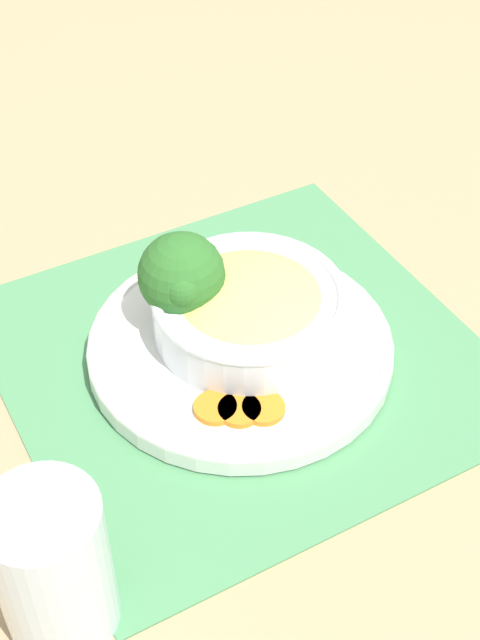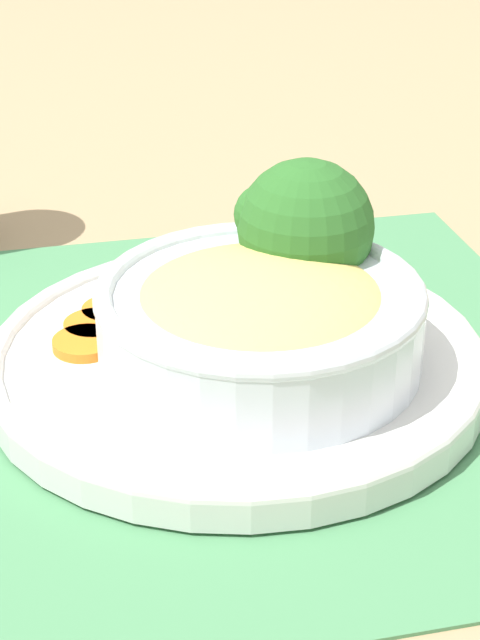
% 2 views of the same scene
% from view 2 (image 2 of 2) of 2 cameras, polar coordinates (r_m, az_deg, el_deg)
% --- Properties ---
extents(ground_plane, '(4.00, 4.00, 0.00)m').
position_cam_2_polar(ground_plane, '(0.61, -0.20, -3.32)').
color(ground_plane, tan).
extents(placemat, '(0.42, 0.43, 0.00)m').
position_cam_2_polar(placemat, '(0.61, -0.20, -3.16)').
color(placemat, '#4C8C59').
rests_on(placemat, ground_plane).
extents(plate, '(0.28, 0.28, 0.02)m').
position_cam_2_polar(plate, '(0.60, -0.20, -2.07)').
color(plate, white).
rests_on(plate, placemat).
extents(bowl, '(0.18, 0.18, 0.06)m').
position_cam_2_polar(bowl, '(0.57, 1.07, 0.16)').
color(bowl, silver).
rests_on(bowl, plate).
extents(broccoli_floret, '(0.08, 0.08, 0.10)m').
position_cam_2_polar(broccoli_floret, '(0.61, 3.46, 4.91)').
color(broccoli_floret, '#84AD5B').
rests_on(broccoli_floret, plate).
extents(carrot_slice_near, '(0.04, 0.04, 0.01)m').
position_cam_2_polar(carrot_slice_near, '(0.64, -6.79, 0.46)').
color(carrot_slice_near, orange).
rests_on(carrot_slice_near, plate).
extents(carrot_slice_middle, '(0.04, 0.04, 0.01)m').
position_cam_2_polar(carrot_slice_middle, '(0.62, -7.71, -0.34)').
color(carrot_slice_middle, orange).
rests_on(carrot_slice_middle, plate).
extents(carrot_slice_far, '(0.04, 0.04, 0.01)m').
position_cam_2_polar(carrot_slice_far, '(0.61, -8.26, -1.24)').
color(carrot_slice_far, orange).
rests_on(carrot_slice_far, plate).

